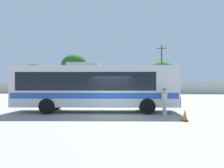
% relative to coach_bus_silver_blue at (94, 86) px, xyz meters
% --- Properties ---
extents(ground_plane, '(300.00, 300.00, 0.00)m').
position_rel_coach_bus_silver_blue_xyz_m(ground_plane, '(1.36, 8.36, -1.85)').
color(ground_plane, gray).
extents(perimeter_wall, '(80.00, 0.30, 2.08)m').
position_rel_coach_bus_silver_blue_xyz_m(perimeter_wall, '(1.36, 24.33, -0.81)').
color(perimeter_wall, beige).
rests_on(perimeter_wall, ground_plane).
extents(coach_bus_silver_blue, '(11.44, 3.12, 3.47)m').
position_rel_coach_bus_silver_blue_xyz_m(coach_bus_silver_blue, '(0.00, 0.00, 0.00)').
color(coach_bus_silver_blue, silver).
rests_on(coach_bus_silver_blue, ground_plane).
extents(attendant_by_bus_door, '(0.47, 0.47, 1.72)m').
position_rel_coach_bus_silver_blue_xyz_m(attendant_by_bus_door, '(4.66, -1.79, -0.88)').
color(attendant_by_bus_door, '#B7B2A8').
rests_on(attendant_by_bus_door, ground_plane).
extents(parked_car_leftmost_dark_blue, '(4.48, 2.20, 1.41)m').
position_rel_coach_bus_silver_blue_xyz_m(parked_car_leftmost_dark_blue, '(-11.07, 20.92, -1.10)').
color(parked_car_leftmost_dark_blue, navy).
rests_on(parked_car_leftmost_dark_blue, ground_plane).
extents(parked_car_second_white, '(4.75, 2.31, 1.43)m').
position_rel_coach_bus_silver_blue_xyz_m(parked_car_second_white, '(-5.42, 21.57, -1.09)').
color(parked_car_second_white, silver).
rests_on(parked_car_second_white, ground_plane).
extents(parked_car_third_white, '(4.21, 2.23, 1.47)m').
position_rel_coach_bus_silver_blue_xyz_m(parked_car_third_white, '(-0.01, 20.83, -1.08)').
color(parked_car_third_white, silver).
rests_on(parked_car_third_white, ground_plane).
extents(utility_pole_near, '(1.80, 0.24, 9.06)m').
position_rel_coach_bus_silver_blue_xyz_m(utility_pole_near, '(9.08, 28.03, 2.86)').
color(utility_pole_near, '#4C3823').
rests_on(utility_pole_near, ground_plane).
extents(roadside_tree_left, '(4.21, 4.21, 5.98)m').
position_rel_coach_bus_silver_blue_xyz_m(roadside_tree_left, '(-16.63, 30.30, 2.33)').
color(roadside_tree_left, brown).
rests_on(roadside_tree_left, ground_plane).
extents(roadside_tree_midleft, '(4.89, 4.89, 7.31)m').
position_rel_coach_bus_silver_blue_xyz_m(roadside_tree_midleft, '(-7.56, 26.88, 3.37)').
color(roadside_tree_midleft, brown).
rests_on(roadside_tree_midleft, ground_plane).
extents(roadside_tree_midright, '(3.43, 3.43, 5.24)m').
position_rel_coach_bus_silver_blue_xyz_m(roadside_tree_midright, '(6.35, 27.92, 1.92)').
color(roadside_tree_midright, brown).
rests_on(roadside_tree_midright, ground_plane).
extents(roadside_tree_right, '(4.93, 4.93, 6.06)m').
position_rel_coach_bus_silver_blue_xyz_m(roadside_tree_right, '(9.21, 28.55, 2.10)').
color(roadside_tree_right, brown).
rests_on(roadside_tree_right, ground_plane).
extents(traffic_cone_on_apron, '(0.36, 0.36, 0.64)m').
position_rel_coach_bus_silver_blue_xyz_m(traffic_cone_on_apron, '(5.49, -3.45, -1.54)').
color(traffic_cone_on_apron, black).
rests_on(traffic_cone_on_apron, ground_plane).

